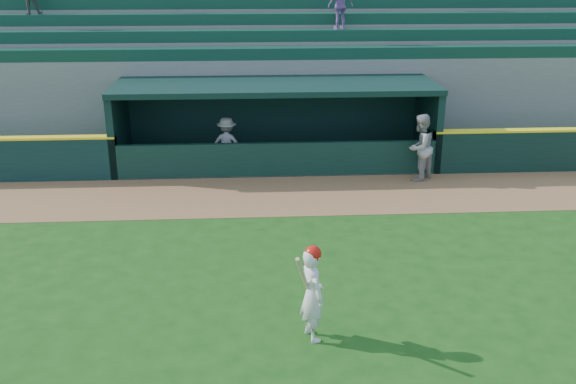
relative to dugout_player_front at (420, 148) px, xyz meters
name	(u,v)px	position (x,y,z in m)	size (l,w,h in m)	color
ground	(293,284)	(-3.93, -5.97, -0.94)	(120.00, 120.00, 0.00)	#174010
warning_track	(280,195)	(-3.93, -1.07, -0.94)	(40.00, 3.00, 0.01)	brown
dugout_player_front	(420,148)	(0.00, 0.00, 0.00)	(0.91, 0.71, 1.88)	#999994
dugout_player_inside	(227,144)	(-5.38, 1.30, -0.16)	(1.01, 0.58, 1.56)	gray
dugout	(275,118)	(-3.93, 2.04, 0.42)	(9.40, 2.80, 2.46)	slate
stands	(270,60)	(-3.92, 6.61, 1.46)	(34.50, 6.25, 7.59)	slate
batter_at_plate	(312,292)	(-3.75, -7.81, -0.10)	(0.59, 0.79, 1.67)	silver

